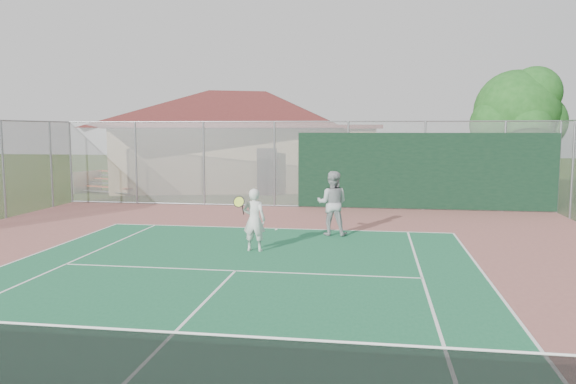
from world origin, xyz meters
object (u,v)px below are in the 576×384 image
object	(u,v)px
player_grey_back	(332,204)
clubhouse	(244,130)
tree	(518,114)
bleachers	(113,182)
player_white_front	(254,220)

from	to	relation	value
player_grey_back	clubhouse	bearing A→B (deg)	-64.04
clubhouse	tree	xyz separation A→B (m)	(13.29, -5.68, 0.67)
clubhouse	tree	distance (m)	14.47
bleachers	player_white_front	size ratio (longest dim) A/B	2.09
clubhouse	tree	bearing A→B (deg)	-36.75
clubhouse	player_grey_back	world-z (taller)	clubhouse
bleachers	player_white_front	bearing A→B (deg)	-29.71
tree	clubhouse	bearing A→B (deg)	156.85
bleachers	clubhouse	bearing A→B (deg)	60.27
bleachers	player_grey_back	size ratio (longest dim) A/B	1.80
bleachers	player_grey_back	bearing A→B (deg)	-18.18
bleachers	player_white_front	world-z (taller)	player_white_front
tree	player_white_front	bearing A→B (deg)	-129.42
clubhouse	player_white_front	bearing A→B (deg)	-89.48
tree	player_white_front	size ratio (longest dim) A/B	3.50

